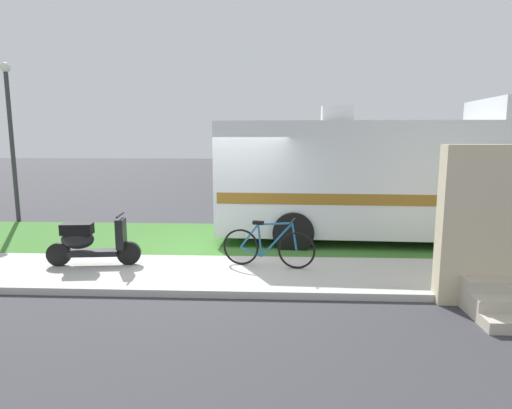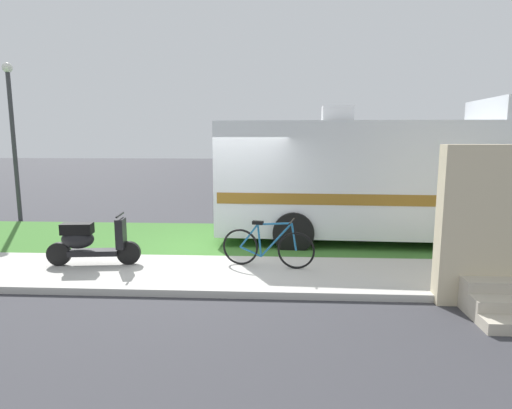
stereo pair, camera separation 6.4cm
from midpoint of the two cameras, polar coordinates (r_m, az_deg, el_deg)
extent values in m
plane|color=#38383D|center=(8.99, -4.05, -7.21)|extent=(80.00, 80.00, 0.00)
cube|color=beige|center=(7.84, -5.10, -9.24)|extent=(24.00, 2.00, 0.12)
cube|color=#3D752D|center=(10.42, -3.08, -4.70)|extent=(24.00, 3.40, 0.08)
cube|color=silver|center=(10.54, 16.62, 3.54)|extent=(7.85, 2.66, 2.54)
cube|color=#8C601E|center=(10.58, 16.53, 1.49)|extent=(7.70, 2.67, 0.24)
cube|color=silver|center=(10.34, 10.52, 11.72)|extent=(0.72, 0.63, 0.36)
cylinder|color=black|center=(12.45, 26.26, -1.44)|extent=(0.91, 0.32, 0.90)
cylinder|color=black|center=(10.42, 30.70, -3.67)|extent=(0.91, 0.32, 0.90)
cylinder|color=black|center=(11.60, 4.85, -1.23)|extent=(0.91, 0.32, 0.90)
cylinder|color=black|center=(9.38, 4.79, -3.69)|extent=(0.91, 0.32, 0.90)
cylinder|color=black|center=(8.48, -16.74, -6.21)|extent=(0.45, 0.15, 0.44)
cylinder|color=black|center=(8.86, -24.91, -6.03)|extent=(0.45, 0.15, 0.44)
cube|color=black|center=(8.64, -20.92, -6.00)|extent=(0.93, 0.38, 0.10)
cube|color=black|center=(8.63, -22.89, -3.00)|extent=(0.59, 0.32, 0.20)
ellipsoid|color=black|center=(8.67, -22.81, -4.30)|extent=(0.63, 0.37, 0.36)
cube|color=black|center=(8.42, -17.71, -3.70)|extent=(0.18, 0.33, 0.56)
cylinder|color=black|center=(8.35, -17.82, -1.35)|extent=(0.09, 0.50, 0.04)
sphere|color=white|center=(8.38, -17.77, -2.50)|extent=(0.12, 0.12, 0.12)
torus|color=black|center=(7.87, 5.17, -6.09)|extent=(0.68, 0.17, 0.69)
torus|color=black|center=(8.08, -2.26, -5.65)|extent=(0.68, 0.17, 0.69)
cylinder|color=#1E6699|center=(7.89, 2.53, -4.74)|extent=(0.59, 0.15, 0.68)
cylinder|color=#1E6699|center=(7.96, 0.29, -4.79)|extent=(0.10, 0.05, 0.61)
cylinder|color=#1E6699|center=(7.83, 2.32, -2.57)|extent=(0.63, 0.15, 0.09)
cylinder|color=#1E6699|center=(8.05, -0.88, -6.27)|extent=(0.41, 0.11, 0.19)
cylinder|color=#1E6699|center=(7.99, -1.11, -4.17)|extent=(0.37, 0.10, 0.47)
cylinder|color=#1E6699|center=(7.81, 4.89, -4.31)|extent=(0.12, 0.06, 0.51)
cube|color=black|center=(7.89, 0.07, -2.43)|extent=(0.22, 0.14, 0.06)
cylinder|color=black|center=(7.76, 4.62, -2.21)|extent=(0.13, 0.52, 0.03)
cube|color=#B7B29E|center=(15.92, 29.69, 2.49)|extent=(2.56, 2.17, 1.48)
cube|color=black|center=(15.88, 29.81, 4.07)|extent=(2.44, 2.19, 0.44)
cube|color=#B7B29E|center=(15.01, 19.96, 1.39)|extent=(3.11, 2.19, 0.75)
cylinder|color=black|center=(16.98, 28.71, 0.71)|extent=(0.77, 0.27, 0.76)
cylinder|color=black|center=(15.92, 17.73, 0.92)|extent=(0.77, 0.27, 0.76)
cylinder|color=black|center=(13.99, 19.53, -0.24)|extent=(0.77, 0.27, 0.76)
cube|color=maroon|center=(18.46, 23.40, 3.68)|extent=(2.38, 1.99, 1.48)
cube|color=black|center=(18.43, 23.49, 5.04)|extent=(2.26, 2.01, 0.44)
cube|color=maroon|center=(17.73, 15.31, 2.68)|extent=(2.91, 1.99, 0.73)
cylinder|color=black|center=(19.47, 22.81, 2.06)|extent=(0.76, 0.24, 0.76)
cylinder|color=black|center=(17.71, 24.91, 1.29)|extent=(0.76, 0.24, 0.76)
cylinder|color=black|center=(18.62, 13.61, 2.22)|extent=(0.76, 0.24, 0.76)
cylinder|color=black|center=(16.76, 14.83, 1.44)|extent=(0.76, 0.24, 0.76)
cube|color=beige|center=(7.36, 30.23, -2.48)|extent=(2.00, 0.30, 2.40)
cylinder|color=#B2B2B7|center=(8.31, 26.17, -7.99)|extent=(0.08, 0.08, 0.18)
cylinder|color=#B2B2B7|center=(8.28, 26.22, -7.25)|extent=(0.03, 0.03, 0.04)
cylinder|color=black|center=(8.27, 26.24, -7.10)|extent=(0.04, 0.04, 0.01)
cylinder|color=#B2B2B7|center=(8.41, 25.87, -7.64)|extent=(0.07, 0.07, 0.22)
cylinder|color=#B2B2B7|center=(8.38, 25.93, -6.77)|extent=(0.03, 0.03, 0.04)
cylinder|color=black|center=(8.37, 25.94, -6.59)|extent=(0.04, 0.04, 0.02)
cylinder|color=#333338|center=(14.40, -29.74, 6.46)|extent=(0.12, 0.12, 4.32)
sphere|color=silver|center=(14.52, -30.47, 15.45)|extent=(0.28, 0.28, 0.28)
camera|label=1|loc=(0.03, -90.20, -0.03)|focal=30.11mm
camera|label=2|loc=(0.03, 89.80, 0.03)|focal=30.11mm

